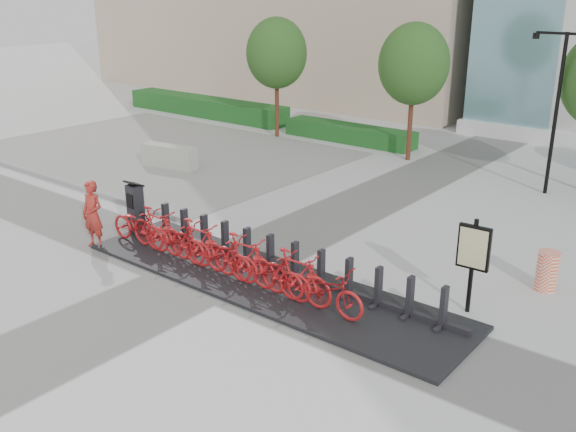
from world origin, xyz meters
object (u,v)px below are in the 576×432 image
Objects in this scene: worker_red at (93,214)px; jersey_barrier at (170,157)px; bike_0 at (138,225)px; map_sign at (473,252)px; kiosk at (136,208)px; construction_barrel at (547,271)px.

jersey_barrier is at bearing 116.31° from worker_red.
worker_red is at bearing -66.68° from jersey_barrier.
map_sign is (7.98, 1.93, 0.75)m from bike_0.
kiosk is (-0.67, 0.47, 0.20)m from bike_0.
worker_red is 9.26m from map_sign.
jersey_barrier is (-4.27, 6.29, -0.45)m from worker_red.
kiosk is 0.72× the size of map_sign.
kiosk is 8.80m from map_sign.
kiosk is 0.67× the size of jersey_barrier.
bike_0 is at bearing -169.04° from map_sign.
map_sign reaches higher than construction_barrel.
map_sign reaches higher than worker_red.
bike_0 is at bearing -58.18° from jersey_barrier.
bike_0 is 1.09× the size of worker_red.
worker_red is 1.95× the size of construction_barrel.
construction_barrel is (9.56, 3.47, -0.33)m from kiosk.
construction_barrel is 2.38m from map_sign.
worker_red reaches higher than bike_0.
worker_red is 10.83m from construction_barrel.
kiosk is at bearing -173.05° from map_sign.
kiosk is 1.62× the size of construction_barrel.
construction_barrel is at bearing -17.55° from jersey_barrier.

